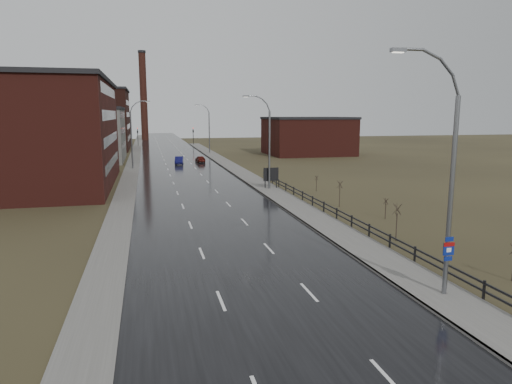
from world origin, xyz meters
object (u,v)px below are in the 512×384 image
streetlight_main (446,179)px  car_far (200,159)px  billboard (271,175)px  car_near (179,161)px

streetlight_main → car_far: (-4.19, 67.86, -5.42)m
streetlight_main → car_far: 68.20m
streetlight_main → car_far: bearing=93.5°
streetlight_main → billboard: streetlight_main is taller
billboard → car_near: billboard is taller
car_near → car_far: size_ratio=1.11×
streetlight_main → car_far: streetlight_main is taller
billboard → car_far: billboard is taller
streetlight_main → car_near: 66.43m
streetlight_main → billboard: bearing=89.0°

